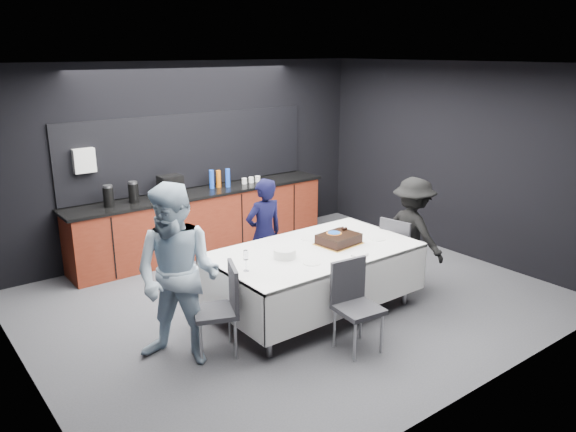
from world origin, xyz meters
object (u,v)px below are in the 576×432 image
at_px(chair_right, 398,248).
at_px(person_left, 178,276).
at_px(party_table, 315,260).
at_px(cake_assembly, 339,239).
at_px(champagne_flute, 246,256).
at_px(chair_near, 354,299).
at_px(chair_left, 223,303).
at_px(person_center, 264,234).
at_px(person_right, 412,233).
at_px(plate_stack, 285,253).

distance_m(chair_right, person_left, 3.04).
xyz_separation_m(party_table, chair_right, (1.30, -0.11, -0.11)).
bearing_deg(cake_assembly, person_left, 179.62).
bearing_deg(champagne_flute, chair_near, -44.53).
bearing_deg(chair_near, party_table, 77.04).
relative_size(chair_left, chair_near, 1.00).
distance_m(person_center, person_right, 1.88).
relative_size(chair_left, person_center, 0.64).
bearing_deg(party_table, champagne_flute, -175.16).
bearing_deg(plate_stack, cake_assembly, -1.68).
bearing_deg(chair_near, champagne_flute, 135.47).
bearing_deg(person_right, person_center, 54.72).
relative_size(person_left, person_right, 1.25).
bearing_deg(person_left, champagne_flute, 47.57).
distance_m(chair_near, person_left, 1.77).
xyz_separation_m(champagne_flute, person_center, (0.94, 1.02, -0.22)).
height_order(party_table, person_left, person_left).
bearing_deg(chair_left, champagne_flute, 10.25).
xyz_separation_m(champagne_flute, person_left, (-0.74, 0.06, -0.04)).
distance_m(plate_stack, chair_left, 0.92).
distance_m(champagne_flute, person_left, 0.74).
distance_m(chair_near, person_right, 1.80).
xyz_separation_m(chair_right, person_right, (0.16, -0.08, 0.18)).
xyz_separation_m(cake_assembly, person_center, (-0.37, 0.98, -0.12)).
relative_size(chair_near, person_right, 0.64).
height_order(cake_assembly, champagne_flute, champagne_flute).
bearing_deg(champagne_flute, person_right, -2.41).
distance_m(party_table, plate_stack, 0.48).
relative_size(champagne_flute, chair_left, 0.24).
xyz_separation_m(plate_stack, person_left, (-1.28, -0.01, 0.07)).
relative_size(cake_assembly, person_center, 0.36).
bearing_deg(chair_near, person_right, 22.08).
xyz_separation_m(chair_left, person_left, (-0.41, 0.11, 0.36)).
relative_size(person_center, person_right, 1.00).
distance_m(person_center, person_left, 1.94).
height_order(chair_right, person_right, person_right).
distance_m(cake_assembly, plate_stack, 0.77).
bearing_deg(person_left, plate_stack, 52.29).
bearing_deg(champagne_flute, chair_right, -0.55).
bearing_deg(person_center, cake_assembly, 112.56).
bearing_deg(chair_right, person_right, -26.89).
distance_m(plate_stack, champagne_flute, 0.56).
bearing_deg(chair_left, person_left, 164.70).
bearing_deg(person_center, chair_near, 86.93).
xyz_separation_m(plate_stack, person_right, (1.90, -0.17, -0.11)).
distance_m(plate_stack, chair_near, 0.92).
xyz_separation_m(party_table, chair_near, (-0.20, -0.86, -0.11)).
bearing_deg(chair_left, person_center, 40.54).
bearing_deg(champagne_flute, plate_stack, 6.77).
relative_size(plate_stack, person_right, 0.17).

